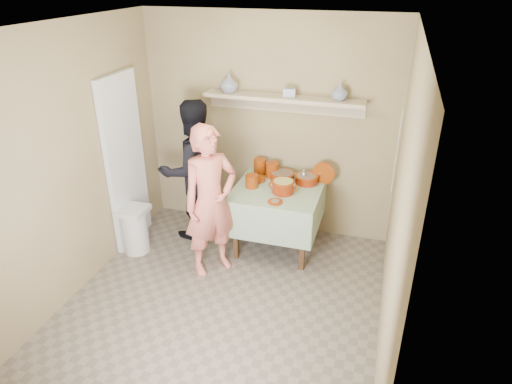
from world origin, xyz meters
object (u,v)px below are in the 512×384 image
(person_helper, at_px, (193,171))
(trash_bin, at_px, (135,229))
(serving_table, at_px, (278,198))
(cazuela_rice, at_px, (283,186))
(person_cook, at_px, (211,202))

(person_helper, xyz_separation_m, trash_bin, (-0.52, -0.57, -0.57))
(serving_table, distance_m, cazuela_rice, 0.24)
(person_cook, height_order, cazuela_rice, person_cook)
(person_cook, distance_m, trash_bin, 1.13)
(person_helper, bearing_deg, serving_table, 135.49)
(person_cook, relative_size, person_helper, 0.97)
(person_helper, height_order, trash_bin, person_helper)
(person_cook, bearing_deg, trash_bin, 127.46)
(person_helper, bearing_deg, cazuela_rice, 130.74)
(person_cook, bearing_deg, person_helper, 77.98)
(serving_table, xyz_separation_m, trash_bin, (-1.55, -0.57, -0.36))
(person_cook, relative_size, serving_table, 1.69)
(trash_bin, bearing_deg, serving_table, 20.13)
(cazuela_rice, relative_size, trash_bin, 0.59)
(person_cook, xyz_separation_m, serving_table, (0.56, 0.63, -0.18))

